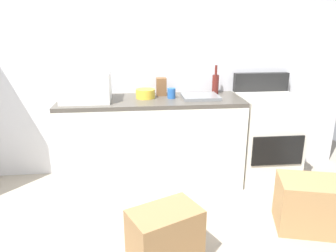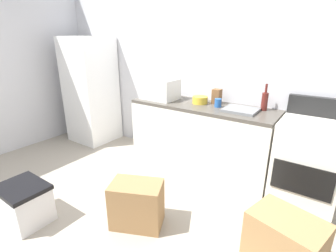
# 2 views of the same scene
# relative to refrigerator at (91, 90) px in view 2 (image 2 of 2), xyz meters

# --- Properties ---
(ground_plane) EXTENTS (6.00, 6.00, 0.00)m
(ground_plane) POSITION_rel_refrigerator_xyz_m (1.75, -1.15, -0.86)
(ground_plane) COLOR #9E9384
(wall_back) EXTENTS (5.00, 0.10, 2.60)m
(wall_back) POSITION_rel_refrigerator_xyz_m (1.75, 0.40, 0.44)
(wall_back) COLOR silver
(wall_back) RESTS_ON ground_plane
(kitchen_counter) EXTENTS (1.80, 0.60, 0.90)m
(kitchen_counter) POSITION_rel_refrigerator_xyz_m (2.05, 0.05, -0.41)
(kitchen_counter) COLOR silver
(kitchen_counter) RESTS_ON ground_plane
(refrigerator) EXTENTS (0.68, 0.66, 1.71)m
(refrigerator) POSITION_rel_refrigerator_xyz_m (0.00, 0.00, 0.00)
(refrigerator) COLOR white
(refrigerator) RESTS_ON ground_plane
(stove_oven) EXTENTS (0.60, 0.61, 1.10)m
(stove_oven) POSITION_rel_refrigerator_xyz_m (3.27, 0.06, -0.39)
(stove_oven) COLOR silver
(stove_oven) RESTS_ON ground_plane
(microwave) EXTENTS (0.46, 0.34, 0.27)m
(microwave) POSITION_rel_refrigerator_xyz_m (1.43, 0.01, 0.18)
(microwave) COLOR white
(microwave) RESTS_ON kitchen_counter
(sink_basin) EXTENTS (0.36, 0.32, 0.03)m
(sink_basin) POSITION_rel_refrigerator_xyz_m (2.54, 0.04, 0.06)
(sink_basin) COLOR slate
(sink_basin) RESTS_ON kitchen_counter
(wine_bottle) EXTENTS (0.07, 0.07, 0.30)m
(wine_bottle) POSITION_rel_refrigerator_xyz_m (2.74, 0.22, 0.15)
(wine_bottle) COLOR #591E19
(wine_bottle) RESTS_ON kitchen_counter
(coffee_mug) EXTENTS (0.08, 0.08, 0.10)m
(coffee_mug) POSITION_rel_refrigerator_xyz_m (2.25, 0.06, 0.09)
(coffee_mug) COLOR #2659A5
(coffee_mug) RESTS_ON kitchen_counter
(knife_block) EXTENTS (0.10, 0.10, 0.18)m
(knife_block) POSITION_rel_refrigerator_xyz_m (2.17, 0.21, 0.13)
(knife_block) COLOR brown
(knife_block) RESTS_ON kitchen_counter
(mixing_bowl) EXTENTS (0.19, 0.19, 0.09)m
(mixing_bowl) POSITION_rel_refrigerator_xyz_m (2.00, 0.09, 0.09)
(mixing_bowl) COLOR gold
(mixing_bowl) RESTS_ON kitchen_counter
(cardboard_box_large) EXTENTS (0.55, 0.46, 0.43)m
(cardboard_box_large) POSITION_rel_refrigerator_xyz_m (2.06, -1.21, -0.64)
(cardboard_box_large) COLOR olive
(cardboard_box_large) RESTS_ON ground_plane
(cardboard_box_medium) EXTENTS (0.59, 0.49, 0.42)m
(cardboard_box_medium) POSITION_rel_refrigerator_xyz_m (3.28, -0.90, -0.65)
(cardboard_box_medium) COLOR #A37A4C
(cardboard_box_medium) RESTS_ON ground_plane
(storage_bin) EXTENTS (0.46, 0.36, 0.38)m
(storage_bin) POSITION_rel_refrigerator_xyz_m (1.16, -1.78, -0.66)
(storage_bin) COLOR silver
(storage_bin) RESTS_ON ground_plane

